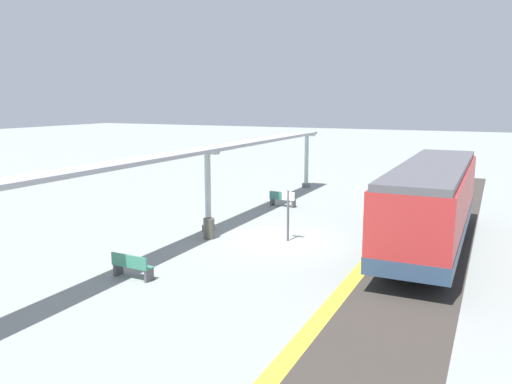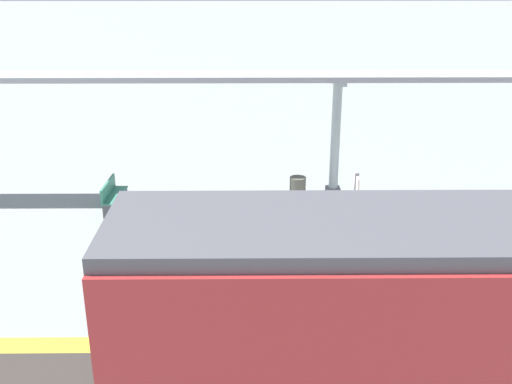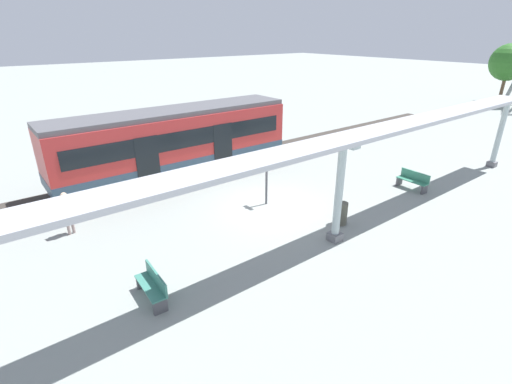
# 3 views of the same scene
# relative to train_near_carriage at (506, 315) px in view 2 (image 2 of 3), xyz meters

# --- Properties ---
(ground_plane) EXTENTS (176.00, 176.00, 0.00)m
(ground_plane) POSITION_rel_train_near_carriage_xyz_m (5.81, 1.42, -1.83)
(ground_plane) COLOR gray
(tactile_edge_strip) EXTENTS (0.51, 33.84, 0.01)m
(tactile_edge_strip) POSITION_rel_train_near_carriage_xyz_m (1.85, 1.42, -1.83)
(tactile_edge_strip) COLOR yellow
(tactile_edge_strip) RESTS_ON ground
(train_near_carriage) EXTENTS (2.65, 12.33, 3.48)m
(train_near_carriage) POSITION_rel_train_near_carriage_xyz_m (0.00, 0.00, 0.00)
(train_near_carriage) COLOR #AF2C2D
(train_near_carriage) RESTS_ON ground
(canopy_pillar_second) EXTENTS (1.10, 0.44, 3.69)m
(canopy_pillar_second) POSITION_rel_train_near_carriage_xyz_m (9.58, 1.43, 0.04)
(canopy_pillar_second) COLOR slate
(canopy_pillar_second) RESTS_ON ground
(canopy_beam) EXTENTS (1.20, 27.20, 0.16)m
(canopy_beam) POSITION_rel_train_near_carriage_xyz_m (9.58, 1.40, 1.94)
(canopy_beam) COLOR #A8AAB2
(canopy_beam) RESTS_ON canopy_pillar_nearest
(bench_mid_platform) EXTENTS (1.52, 0.49, 0.86)m
(bench_mid_platform) POSITION_rel_train_near_carriage_xyz_m (8.63, 8.09, -1.39)
(bench_mid_platform) COLOR #398368
(bench_mid_platform) RESTS_ON ground
(trash_bin) EXTENTS (0.48, 0.48, 0.91)m
(trash_bin) POSITION_rel_train_near_carriage_xyz_m (8.86, 2.59, -1.38)
(trash_bin) COLOR #515144
(trash_bin) RESTS_ON ground
(platform_info_sign) EXTENTS (0.56, 0.10, 2.20)m
(platform_info_sign) POSITION_rel_train_near_carriage_xyz_m (5.63, 1.44, -0.50)
(platform_info_sign) COLOR #4C4C51
(platform_info_sign) RESTS_ON ground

